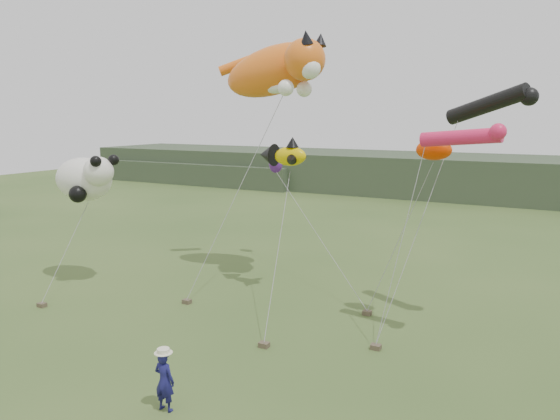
{
  "coord_description": "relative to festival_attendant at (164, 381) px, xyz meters",
  "views": [
    {
      "loc": [
        9.3,
        -12.57,
        8.03
      ],
      "look_at": [
        0.93,
        3.0,
        4.98
      ],
      "focal_mm": 35.0,
      "sensor_mm": 36.0,
      "label": 1
    }
  ],
  "objects": [
    {
      "name": "headland",
      "position": [
        -3.02,
        46.49,
        1.06
      ],
      "size": [
        90.0,
        13.0,
        4.0
      ],
      "color": "#2D3D28",
      "rests_on": "ground"
    },
    {
      "name": "festival_attendant",
      "position": [
        0.0,
        0.0,
        0.0
      ],
      "size": [
        0.63,
        0.42,
        1.72
      ],
      "primitive_type": "imported",
      "rotation": [
        0.0,
        0.0,
        3.15
      ],
      "color": "#171655",
      "rests_on": "ground"
    },
    {
      "name": "panda_kite",
      "position": [
        -10.95,
        7.57,
        4.25
      ],
      "size": [
        3.63,
        2.35,
        2.26
      ],
      "color": "white",
      "rests_on": "ground"
    },
    {
      "name": "cat_kite",
      "position": [
        -3.08,
        12.55,
        9.36
      ],
      "size": [
        6.66,
        3.67,
        3.51
      ],
      "color": "orange",
      "rests_on": "ground"
    },
    {
      "name": "sandbag_anchors",
      "position": [
        -1.66,
        6.47,
        -0.77
      ],
      "size": [
        14.26,
        5.93,
        0.18
      ],
      "color": "brown",
      "rests_on": "ground"
    },
    {
      "name": "fish_kite",
      "position": [
        -2.04,
        10.66,
        5.46
      ],
      "size": [
        2.64,
        1.76,
        1.35
      ],
      "color": "#DEBB00",
      "rests_on": "ground"
    },
    {
      "name": "misc_kites",
      "position": [
        1.2,
        11.86,
        5.43
      ],
      "size": [
        11.11,
        6.9,
        2.3
      ],
      "color": "#E53700",
      "rests_on": "ground"
    },
    {
      "name": "tube_kites",
      "position": [
        6.51,
        9.84,
        7.19
      ],
      "size": [
        3.63,
        3.96,
        2.23
      ],
      "color": "black",
      "rests_on": "ground"
    },
    {
      "name": "ground",
      "position": [
        0.09,
        1.8,
        -0.86
      ],
      "size": [
        120.0,
        120.0,
        0.0
      ],
      "primitive_type": "plane",
      "color": "#385123",
      "rests_on": "ground"
    }
  ]
}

